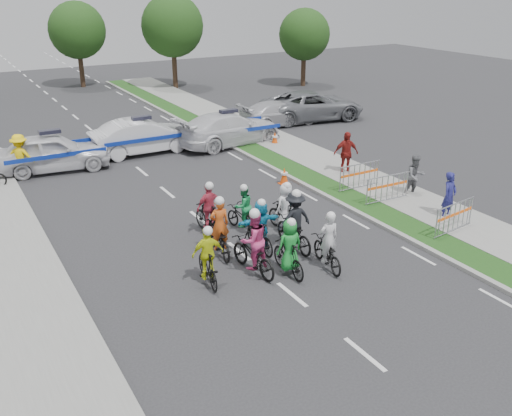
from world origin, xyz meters
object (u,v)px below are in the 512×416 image
rider_4 (294,226)px  tree_4 (77,30)px  rider_0 (327,249)px  cone_1 (275,139)px  civilian_sedan (279,113)px  tree_2 (304,35)px  barrier_2 (359,177)px  rider_1 (289,252)px  cone_0 (284,176)px  barrier_0 (454,219)px  spectator_1 (415,176)px  tree_1 (172,26)px  rider_7 (285,212)px  spectator_0 (449,196)px  rider_2 (253,249)px  rider_9 (209,214)px  rider_3 (208,261)px  police_car_2 (229,129)px  police_car_1 (143,136)px  marshal_hiviz (21,157)px  rider_5 (260,229)px  police_car_0 (52,152)px  barrier_1 (387,189)px  rider_8 (243,213)px  civilian_suv (312,106)px  spectator_2 (346,153)px  rider_6 (219,235)px

rider_4 → tree_4: bearing=-90.6°
rider_0 → cone_1: bearing=-104.0°
civilian_sedan → tree_2: size_ratio=0.82×
barrier_2 → tree_2: size_ratio=0.35×
rider_1 → cone_0: size_ratio=2.52×
rider_4 → barrier_0: (5.11, -1.75, -0.21)m
rider_4 → spectator_1: rider_4 is taller
rider_4 → tree_4: tree_4 is taller
spectator_1 → barrier_2: spectator_1 is taller
tree_1 → tree_4: bearing=146.3°
rider_1 → rider_7: 2.99m
spectator_0 → civilian_sedan: bearing=70.3°
rider_2 → tree_2: (18.29, 24.41, 3.09)m
rider_9 → spectator_0: (7.78, -2.99, 0.14)m
spectator_0 → tree_4: size_ratio=0.27×
rider_3 → police_car_2: size_ratio=0.31×
tree_1 → spectator_0: bearing=-92.9°
police_car_1 → marshal_hiviz: 5.77m
rider_5 → police_car_0: size_ratio=0.36×
tree_4 → spectator_0: bearing=-82.0°
barrier_1 → spectator_1: bearing=1.7°
rider_8 → tree_2: bearing=-138.9°
rider_0 → spectator_0: size_ratio=1.08×
rider_0 → barrier_2: rider_0 is taller
tree_4 → spectator_1: bearing=-80.4°
civilian_suv → police_car_0: bearing=107.7°
rider_7 → tree_1: tree_1 is taller
rider_8 → spectator_0: size_ratio=1.00×
rider_7 → police_car_1: 11.10m
rider_3 → barrier_0: rider_3 is taller
rider_3 → tree_1: (10.68, 28.33, 3.85)m
police_car_2 → spectator_2: size_ratio=3.00×
cone_0 → tree_4: size_ratio=0.11×
rider_6 → rider_8: 1.86m
police_car_1 → tree_2: (16.96, 11.35, 3.01)m
barrier_0 → tree_2: bearing=66.0°
rider_0 → cone_0: (2.81, 6.73, -0.25)m
rider_8 → rider_5: bearing=69.8°
rider_6 → marshal_hiviz: 11.18m
rider_1 → spectator_1: size_ratio=1.07×
marshal_hiviz → barrier_0: 17.22m
police_car_1 → spectator_0: spectator_0 is taller
rider_8 → police_car_0: rider_8 is taller
spectator_2 → rider_7: bearing=-130.7°
rider_7 → spectator_1: rider_7 is taller
rider_7 → civilian_sedan: rider_7 is taller
tree_4 → rider_3: bearing=-98.2°
police_car_1 → tree_2: 20.63m
rider_6 → barrier_1: size_ratio=0.98×
rider_1 → tree_1: tree_1 is taller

